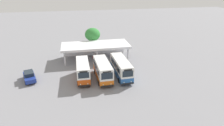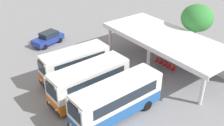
{
  "view_description": "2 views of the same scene",
  "coord_description": "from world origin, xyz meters",
  "views": [
    {
      "loc": [
        -4.8,
        -28.81,
        16.24
      ],
      "look_at": [
        1.72,
        3.72,
        2.25
      ],
      "focal_mm": 31.48,
      "sensor_mm": 36.0,
      "label": 1
    },
    {
      "loc": [
        16.56,
        -7.9,
        14.69
      ],
      "look_at": [
        -2.34,
        6.25,
        1.26
      ],
      "focal_mm": 42.41,
      "sensor_mm": 36.0,
      "label": 2
    }
  ],
  "objects": [
    {
      "name": "city_bus_nearest_orange",
      "position": [
        -3.68,
        2.7,
        1.79
      ],
      "size": [
        2.33,
        6.95,
        3.23
      ],
      "color": "black",
      "rests_on": "ground"
    },
    {
      "name": "waiting_chair_middle_seat",
      "position": [
        0.3,
        11.43,
        0.52
      ],
      "size": [
        0.45,
        0.45,
        0.86
      ],
      "color": "slate",
      "rests_on": "ground"
    },
    {
      "name": "waiting_chair_fourth_seat",
      "position": [
        0.88,
        11.33,
        0.52
      ],
      "size": [
        0.45,
        0.45,
        0.86
      ],
      "color": "slate",
      "rests_on": "ground"
    },
    {
      "name": "terminal_canopy",
      "position": [
        -0.29,
        12.71,
        2.7
      ],
      "size": [
        14.63,
        6.3,
        3.4
      ],
      "color": "silver",
      "rests_on": "ground"
    },
    {
      "name": "city_bus_middle_cream",
      "position": [
        3.19,
        2.6,
        1.78
      ],
      "size": [
        2.51,
        8.15,
        3.21
      ],
      "color": "black",
      "rests_on": "ground"
    },
    {
      "name": "city_bus_second_in_row",
      "position": [
        -0.24,
        2.17,
        1.8
      ],
      "size": [
        2.59,
        7.54,
        3.26
      ],
      "color": "black",
      "rests_on": "ground"
    },
    {
      "name": "parked_car_flank",
      "position": [
        -12.94,
        4.06,
        0.83
      ],
      "size": [
        2.82,
        4.37,
        1.62
      ],
      "color": "black",
      "rests_on": "ground"
    },
    {
      "name": "roadside_tree_behind_canopy",
      "position": [
        -0.39,
        16.79,
        4.37
      ],
      "size": [
        3.63,
        3.63,
        5.93
      ],
      "color": "brown",
      "rests_on": "ground"
    },
    {
      "name": "ground_plane",
      "position": [
        0.0,
        0.0,
        0.0
      ],
      "size": [
        180.0,
        180.0,
        0.0
      ],
      "primitive_type": "plane",
      "color": "gray"
    },
    {
      "name": "waiting_chair_fifth_seat",
      "position": [
        1.46,
        11.39,
        0.52
      ],
      "size": [
        0.45,
        0.45,
        0.86
      ],
      "color": "slate",
      "rests_on": "ground"
    },
    {
      "name": "waiting_chair_end_by_column",
      "position": [
        -0.85,
        11.37,
        0.52
      ],
      "size": [
        0.45,
        0.45,
        0.86
      ],
      "color": "slate",
      "rests_on": "ground"
    },
    {
      "name": "waiting_chair_second_from_end",
      "position": [
        -0.27,
        11.42,
        0.52
      ],
      "size": [
        0.45,
        0.45,
        0.86
      ],
      "color": "slate",
      "rests_on": "ground"
    }
  ]
}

